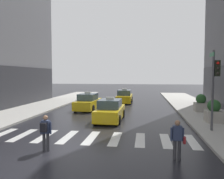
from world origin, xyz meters
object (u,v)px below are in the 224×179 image
taxi_lead (110,111)px  planter_mid_block (201,104)px  traffic_light_pole (215,79)px  planter_near_corner (214,112)px  taxi_second (88,102)px  pedestrian_with_backpack (45,130)px  taxi_third (124,97)px  pedestrian_with_handbag (178,138)px

taxi_lead → planter_mid_block: taxi_lead is taller
traffic_light_pole → planter_near_corner: traffic_light_pole is taller
taxi_second → planter_near_corner: taxi_second is taller
pedestrian_with_backpack → traffic_light_pole: bearing=28.0°
taxi_second → planter_near_corner: size_ratio=2.88×
taxi_third → planter_mid_block: taxi_third is taller
traffic_light_pole → taxi_third: bearing=114.7°
taxi_lead → pedestrian_with_backpack: bearing=-104.0°
planter_near_corner → pedestrian_with_backpack: bearing=-142.5°
taxi_third → traffic_light_pole: bearing=-65.3°
traffic_light_pole → taxi_second: (-9.73, 8.01, -2.53)m
taxi_third → planter_mid_block: 10.27m
taxi_lead → taxi_second: 5.93m
taxi_lead → pedestrian_with_backpack: taxi_lead is taller
taxi_third → planter_near_corner: size_ratio=2.84×
traffic_light_pole → taxi_third: 15.96m
pedestrian_with_handbag → planter_mid_block: (3.82, 12.27, -0.06)m
pedestrian_with_backpack → pedestrian_with_handbag: bearing=-2.8°
pedestrian_with_backpack → planter_near_corner: planter_near_corner is taller
taxi_lead → pedestrian_with_backpack: size_ratio=2.77×
taxi_lead → pedestrian_with_backpack: (-1.87, -7.46, 0.25)m
traffic_light_pole → planter_near_corner: size_ratio=3.00×
pedestrian_with_backpack → planter_mid_block: size_ratio=1.03×
taxi_third → planter_mid_block: bearing=-42.2°
traffic_light_pole → pedestrian_with_handbag: (-2.80, -4.85, -2.32)m
planter_near_corner → planter_mid_block: bearing=86.9°
traffic_light_pole → pedestrian_with_handbag: size_ratio=2.91×
traffic_light_pole → pedestrian_with_backpack: (-8.58, -4.57, -2.29)m
planter_near_corner → taxi_second: bearing=152.7°
taxi_lead → pedestrian_with_handbag: size_ratio=2.77×
taxi_second → taxi_third: size_ratio=1.02×
pedestrian_with_handbag → taxi_second: bearing=118.3°
pedestrian_with_handbag → planter_near_corner: bearing=64.5°
taxi_second → taxi_third: (3.15, 6.31, 0.00)m
taxi_second → taxi_third: same height
traffic_light_pole → taxi_second: size_ratio=1.04×
planter_mid_block → pedestrian_with_handbag: bearing=-107.3°
taxi_lead → planter_mid_block: bearing=30.3°
taxi_second → pedestrian_with_handbag: 14.62m
traffic_light_pole → taxi_third: size_ratio=1.06×
taxi_second → planter_mid_block: bearing=-3.1°
taxi_second → pedestrian_with_handbag: bearing=-61.7°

